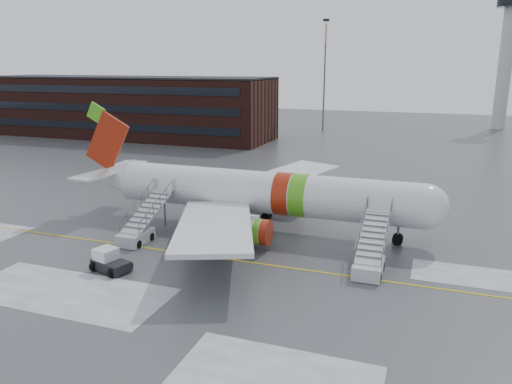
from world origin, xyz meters
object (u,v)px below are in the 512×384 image
at_px(airstair_aft, 140,229).
at_px(pushback_tug, 109,261).
at_px(airstair_fwd, 370,257).
at_px(airliner, 254,192).

height_order(airstair_aft, pushback_tug, airstair_aft).
relative_size(airstair_fwd, pushback_tug, 2.41).
distance_m(airliner, pushback_tug, 14.76).
bearing_deg(airstair_aft, airliner, 39.14).
relative_size(airliner, airstair_aft, 4.55).
bearing_deg(pushback_tug, airstair_fwd, 19.46).
bearing_deg(airstair_fwd, airstair_aft, 180.00).
relative_size(airliner, airstair_fwd, 4.55).
bearing_deg(airliner, pushback_tug, -117.08).
xyz_separation_m(airliner, airstair_aft, (-8.03, -6.54, -2.35)).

